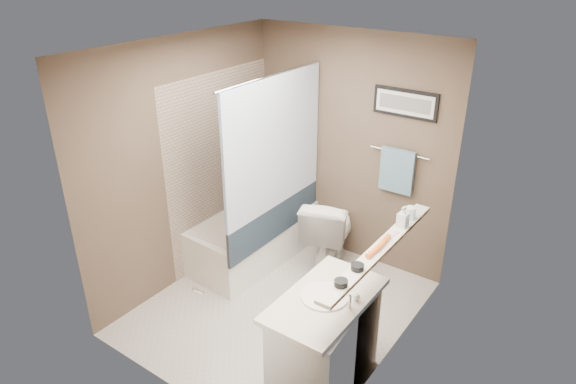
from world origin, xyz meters
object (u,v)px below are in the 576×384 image
Objects in this scene: candle_bowl_near at (341,283)px; soap_bottle at (403,217)px; candle_bowl_far at (357,267)px; glass_jar at (411,213)px; hair_brush_back at (383,243)px; toilet at (329,231)px; hair_brush_front at (375,250)px; bathtub at (254,236)px; vanity at (325,346)px.

soap_bottle reaches higher than candle_bowl_near.
glass_jar is (0.00, 0.88, 0.03)m from candle_bowl_far.
candle_bowl_near is 0.53× the size of soap_bottle.
candle_bowl_near is 1.00× the size of candle_bowl_far.
toilet is at bearing 135.90° from hair_brush_back.
toilet is at bearing 132.67° from hair_brush_front.
hair_brush_front is 2.20× the size of glass_jar.
glass_jar reaches higher than candle_bowl_near.
candle_bowl_far is 0.88m from glass_jar.
bathtub is 2.16m from hair_brush_front.
hair_brush_back is (1.79, -0.70, 0.89)m from bathtub.
bathtub is 6.82× the size of hair_brush_back.
hair_brush_back reaches higher than bathtub.
hair_brush_front is at bearing 90.00° from candle_bowl_near.
soap_bottle is (0.00, 0.34, 0.06)m from hair_brush_back.
soap_bottle reaches higher than glass_jar.
toilet is 4.91× the size of soap_bottle.
candle_bowl_near is at bearing -33.30° from bathtub.
candle_bowl_far reaches higher than bathtub.
vanity is at bearing -158.73° from candle_bowl_far.
candle_bowl_far is at bearing -90.00° from soap_bottle.
candle_bowl_far is (1.79, -1.08, 0.89)m from bathtub.
bathtub is 2.02m from glass_jar.
vanity is at bearing 101.98° from toilet.
candle_bowl_near is 0.22m from candle_bowl_far.
soap_bottle is at bearing 72.29° from vanity.
bathtub is at bearing 139.56° from vanity.
candle_bowl_near is at bearing 104.53° from toilet.
toilet is at bearing 122.83° from candle_bowl_near.
hair_brush_front is at bearing -90.00° from glass_jar.
soap_bottle is at bearing 90.00° from candle_bowl_near.
hair_brush_front reaches higher than candle_bowl_far.
soap_bottle is at bearing -90.00° from glass_jar.
candle_bowl_near reaches higher than bathtub.
soap_bottle is (0.00, -0.15, 0.03)m from glass_jar.
toilet is 9.20× the size of candle_bowl_far.
bathtub is at bearing 158.59° from hair_brush_back.
vanity is at bearing 141.30° from candle_bowl_near.
hair_brush_front is 1.31× the size of soap_bottle.
candle_bowl_near and candle_bowl_far have the same top height.
bathtub is 6.82× the size of hair_brush_front.
vanity is 1.14m from soap_bottle.
hair_brush_front is (0.19, 0.33, 0.74)m from vanity.
candle_bowl_near is 0.41× the size of hair_brush_front.
soap_bottle is (0.00, 0.73, 0.06)m from candle_bowl_far.
vanity is 9.00× the size of glass_jar.
hair_brush_back reaches higher than vanity.
candle_bowl_near reaches higher than toilet.
bathtub is at bearing 3.76° from toilet.
hair_brush_front and hair_brush_back have the same top height.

